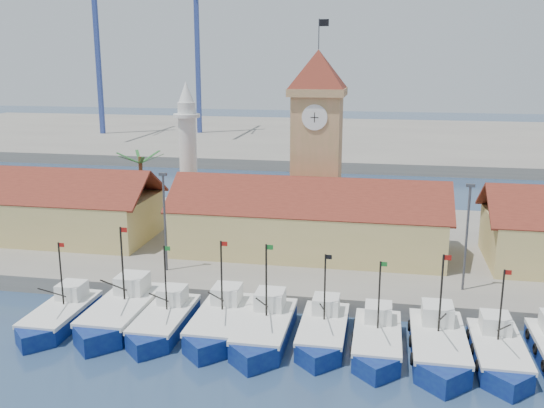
% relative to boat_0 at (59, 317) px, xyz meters
% --- Properties ---
extents(ground, '(400.00, 400.00, 0.00)m').
position_rel_boat_0_xyz_m(ground, '(17.28, -2.21, -0.72)').
color(ground, navy).
rests_on(ground, ground).
extents(quay, '(140.00, 32.00, 1.50)m').
position_rel_boat_0_xyz_m(quay, '(17.28, 21.79, 0.03)').
color(quay, gray).
rests_on(quay, ground).
extents(terminal, '(240.00, 80.00, 2.00)m').
position_rel_boat_0_xyz_m(terminal, '(17.28, 107.79, 0.28)').
color(terminal, gray).
rests_on(terminal, ground).
extents(boat_0, '(3.35, 9.18, 6.94)m').
position_rel_boat_0_xyz_m(boat_0, '(0.00, 0.00, 0.00)').
color(boat_0, navy).
rests_on(boat_0, ground).
extents(boat_1, '(3.92, 10.73, 8.12)m').
position_rel_boat_0_xyz_m(boat_1, '(4.56, 1.15, 0.12)').
color(boat_1, navy).
rests_on(boat_1, ground).
extents(boat_2, '(3.37, 9.25, 7.00)m').
position_rel_boat_0_xyz_m(boat_2, '(8.36, 0.53, 0.01)').
color(boat_2, navy).
rests_on(boat_2, ground).
extents(boat_3, '(3.61, 9.88, 7.48)m').
position_rel_boat_0_xyz_m(boat_3, '(12.63, 1.02, 0.06)').
color(boat_3, navy).
rests_on(boat_3, ground).
extents(boat_4, '(3.67, 10.05, 7.61)m').
position_rel_boat_0_xyz_m(boat_4, '(16.20, 0.44, 0.07)').
color(boat_4, navy).
rests_on(boat_4, ground).
extents(boat_5, '(3.34, 9.15, 6.92)m').
position_rel_boat_0_xyz_m(boat_5, '(20.49, 0.97, -0.00)').
color(boat_5, navy).
rests_on(boat_5, ground).
extents(boat_6, '(3.33, 9.11, 6.90)m').
position_rel_boat_0_xyz_m(boat_6, '(24.43, 0.21, -0.01)').
color(boat_6, navy).
rests_on(boat_6, ground).
extents(boat_7, '(3.73, 10.21, 7.73)m').
position_rel_boat_0_xyz_m(boat_7, '(28.65, 0.03, 0.08)').
color(boat_7, navy).
rests_on(boat_7, ground).
extents(boat_8, '(3.36, 9.19, 6.96)m').
position_rel_boat_0_xyz_m(boat_8, '(32.62, -0.14, 0.00)').
color(boat_8, navy).
rests_on(boat_8, ground).
extents(hall_left, '(31.20, 10.13, 7.61)m').
position_rel_boat_0_xyz_m(hall_left, '(-14.72, 17.79, 3.27)').
color(hall_left, tan).
rests_on(hall_left, quay).
extents(hall_center, '(27.04, 10.13, 7.61)m').
position_rel_boat_0_xyz_m(hall_center, '(17.28, 17.79, 3.27)').
color(hall_center, tan).
rests_on(hall_center, quay).
extents(clock_tower, '(5.80, 5.80, 22.70)m').
position_rel_boat_0_xyz_m(clock_tower, '(17.28, 23.78, 11.24)').
color(clock_tower, tan).
rests_on(clock_tower, quay).
extents(minaret, '(3.00, 3.00, 16.30)m').
position_rel_boat_0_xyz_m(minaret, '(2.28, 25.79, 9.01)').
color(minaret, silver).
rests_on(minaret, quay).
extents(palm_tree, '(5.60, 5.03, 8.39)m').
position_rel_boat_0_xyz_m(palm_tree, '(-2.72, 23.79, 5.53)').
color(palm_tree, brown).
rests_on(palm_tree, quay).
extents(lamp_posts, '(80.70, 0.25, 9.03)m').
position_rel_boat_0_xyz_m(lamp_posts, '(17.78, 9.79, 5.76)').
color(lamp_posts, '#3F3F44').
rests_on(lamp_posts, quay).
extents(crane_blue_far, '(1.00, 32.26, 42.18)m').
position_rel_boat_0_xyz_m(crane_blue_far, '(-44.49, 98.45, 24.66)').
color(crane_blue_far, '#2E418F').
rests_on(crane_blue_far, terminal).
extents(crane_blue_near, '(1.00, 29.50, 40.89)m').
position_rel_boat_0_xyz_m(crane_blue_near, '(-21.38, 104.79, 23.72)').
color(crane_blue_near, '#2E418F').
rests_on(crane_blue_near, terminal).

